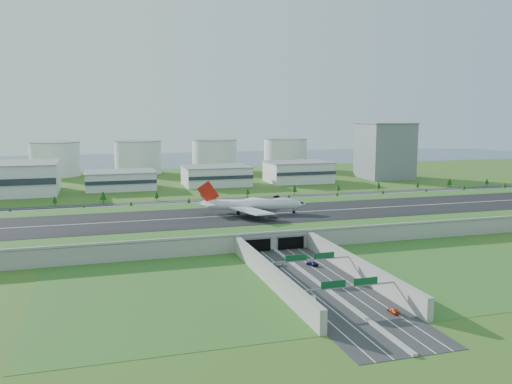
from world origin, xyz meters
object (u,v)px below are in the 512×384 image
object	(u,v)px
car_3	(394,311)
car_5	(276,196)
car_6	(437,193)
car_1	(313,298)
office_tower	(385,151)
boeing_747	(253,204)
fuel_tank_a	(55,159)
car_7	(209,199)
car_2	(312,264)
car_0	(280,264)

from	to	relation	value
car_3	car_5	world-z (taller)	car_5
car_6	car_1	bearing A→B (deg)	131.98
car_3	car_5	xyz separation A→B (m)	(42.46, 244.35, 0.06)
office_tower	boeing_747	xyz separation A→B (m)	(-194.91, -191.71, -13.98)
fuel_tank_a	car_7	bearing A→B (deg)	-59.38
office_tower	car_3	size ratio (longest dim) A/B	10.21
car_2	car_1	bearing A→B (deg)	49.21
car_0	car_1	xyz separation A→B (m)	(-3.05, -44.51, -0.07)
car_2	car_7	distance (m)	185.45
car_6	car_7	xyz separation A→B (m)	(-184.28, 21.18, -0.07)
car_1	office_tower	bearing A→B (deg)	72.15
boeing_747	car_1	bearing A→B (deg)	-82.32
boeing_747	car_2	size ratio (longest dim) A/B	10.37
car_7	car_1	bearing A→B (deg)	-15.69
boeing_747	car_6	size ratio (longest dim) A/B	11.30
office_tower	car_2	distance (m)	336.63
office_tower	car_1	distance (m)	379.82
fuel_tank_a	car_1	distance (m)	445.12
car_2	car_5	size ratio (longest dim) A/B	1.17
car_6	car_0	bearing A→B (deg)	125.45
car_2	car_6	world-z (taller)	car_2
fuel_tank_a	car_3	distance (m)	468.58
car_3	car_6	size ratio (longest dim) A/B	0.99
car_0	car_6	distance (m)	250.04
boeing_747	car_0	world-z (taller)	boeing_747
office_tower	car_1	bearing A→B (deg)	-123.54
car_5	car_7	bearing A→B (deg)	-96.66
car_3	fuel_tank_a	bearing A→B (deg)	-73.73
car_2	car_7	bearing A→B (deg)	-106.70
car_3	car_5	bearing A→B (deg)	-99.89
car_1	car_6	world-z (taller)	car_6
car_1	car_7	xyz separation A→B (m)	(10.33, 226.38, -0.07)
boeing_747	office_tower	bearing A→B (deg)	58.82
car_7	car_2	bearing A→B (deg)	-11.12
fuel_tank_a	car_3	bearing A→B (deg)	-73.69
office_tower	car_6	size ratio (longest dim) A/B	10.10
office_tower	car_0	bearing A→B (deg)	-127.24
car_2	car_0	bearing A→B (deg)	-32.96
car_1	car_6	xyz separation A→B (m)	(194.62, 205.20, 0.00)
fuel_tank_a	boeing_747	size ratio (longest dim) A/B	0.81
car_6	car_2	bearing A→B (deg)	128.15
office_tower	car_6	world-z (taller)	office_tower
car_2	car_3	distance (m)	59.81
fuel_tank_a	car_2	world-z (taller)	fuel_tank_a
fuel_tank_a	car_7	xyz separation A→B (m)	(121.02, -204.44, -16.69)
car_1	car_3	size ratio (longest dim) A/B	0.85
car_1	car_5	world-z (taller)	car_5
boeing_747	car_6	xyz separation A→B (m)	(180.21, 81.09, -12.65)
car_0	car_6	bearing A→B (deg)	63.29
car_0	car_7	xyz separation A→B (m)	(7.28, 181.87, -0.14)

